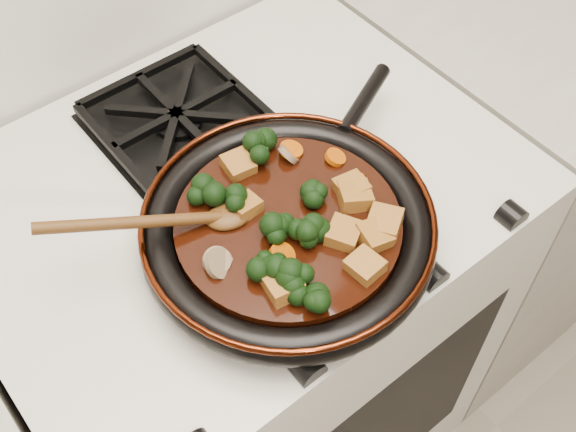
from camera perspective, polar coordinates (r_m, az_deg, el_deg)
stove at (r=1.38m, az=-3.14°, el=-9.46°), size 0.76×0.60×0.90m
burner_grate_front at (r=0.92m, az=0.82°, el=-2.00°), size 0.23×0.23×0.03m
burner_grate_back at (r=1.07m, az=-8.74°, el=7.60°), size 0.23×0.23×0.03m
skillet at (r=0.90m, az=0.06°, el=-0.92°), size 0.47×0.37×0.05m
braising_sauce at (r=0.89m, az=0.00°, el=-0.82°), size 0.28×0.28×0.02m
tofu_cube_0 at (r=0.91m, az=5.04°, el=2.19°), size 0.04×0.05×0.02m
tofu_cube_1 at (r=0.84m, az=6.10°, el=-3.96°), size 0.04×0.04×0.02m
tofu_cube_2 at (r=0.88m, az=7.62°, el=-0.56°), size 0.06×0.06×0.02m
tofu_cube_3 at (r=0.87m, az=6.83°, el=-1.59°), size 0.04×0.05×0.03m
tofu_cube_4 at (r=0.93m, az=-3.95°, el=4.02°), size 0.04×0.04×0.02m
tofu_cube_5 at (r=0.86m, az=4.43°, el=-1.41°), size 0.05×0.05×0.02m
tofu_cube_6 at (r=0.82m, az=-0.43°, el=-5.48°), size 0.05×0.05×0.03m
tofu_cube_7 at (r=0.90m, az=5.28°, el=1.58°), size 0.06×0.06×0.03m
tofu_cube_8 at (r=0.89m, az=-3.37°, el=0.75°), size 0.04×0.03×0.02m
broccoli_floret_0 at (r=0.94m, az=-2.06°, el=5.25°), size 0.09×0.08×0.07m
broccoli_floret_1 at (r=0.83m, az=-1.50°, el=-4.05°), size 0.09×0.09×0.07m
broccoli_floret_2 at (r=0.90m, az=-6.45°, el=1.69°), size 0.09×0.09×0.07m
broccoli_floret_3 at (r=0.90m, az=1.46°, el=1.80°), size 0.08×0.08×0.07m
broccoli_floret_4 at (r=0.86m, az=1.86°, el=-1.32°), size 0.06×0.07×0.06m
broccoli_floret_5 at (r=0.82m, az=0.68°, el=-5.18°), size 0.07×0.07×0.08m
broccoli_floret_6 at (r=0.81m, az=1.71°, el=-6.47°), size 0.07×0.08×0.06m
broccoli_floret_7 at (r=0.86m, az=-0.47°, el=-1.04°), size 0.08×0.08×0.07m
broccoli_floret_8 at (r=0.89m, az=-3.64°, el=1.32°), size 0.08×0.08×0.06m
carrot_coin_0 at (r=0.85m, az=-0.46°, el=-3.07°), size 0.04×0.03×0.03m
carrot_coin_1 at (r=0.94m, az=3.76°, el=4.65°), size 0.03×0.03×0.02m
carrot_coin_2 at (r=0.87m, az=7.28°, el=-1.61°), size 0.03×0.03×0.02m
carrot_coin_3 at (r=0.92m, az=5.29°, el=2.65°), size 0.03×0.03×0.02m
carrot_coin_4 at (r=0.83m, az=0.23°, el=-5.09°), size 0.03×0.03×0.01m
carrot_coin_5 at (r=0.95m, az=0.24°, el=5.23°), size 0.03×0.03×0.02m
mushroom_slice_0 at (r=0.84m, az=-5.45°, el=-3.77°), size 0.05×0.05×0.03m
mushroom_slice_1 at (r=0.94m, az=0.04°, el=4.88°), size 0.03×0.03×0.03m
mushroom_slice_2 at (r=0.84m, az=-5.66°, el=-3.52°), size 0.04×0.04×0.02m
wooden_spoon at (r=0.87m, az=-8.75°, el=-0.30°), size 0.14×0.08×0.23m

